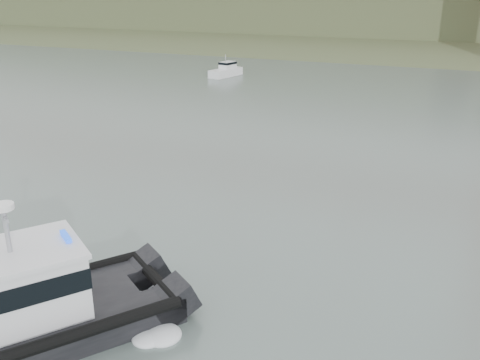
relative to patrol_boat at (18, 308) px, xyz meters
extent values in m
plane|color=#54645E|center=(1.52, 3.40, -1.36)|extent=(400.00, 400.00, 0.00)
cube|color=#364628|center=(1.52, 95.40, -1.36)|extent=(500.00, 44.72, 16.25)
cube|color=#364628|center=(1.52, 123.40, 4.64)|extent=(500.00, 70.00, 18.00)
cube|color=black|center=(-1.23, 0.65, -0.94)|extent=(7.47, 9.98, 1.22)
cube|color=black|center=(1.04, -0.92, -0.94)|extent=(7.47, 9.98, 1.22)
cube|color=silver|center=(0.20, 0.28, 0.85)|extent=(4.60, 4.76, 2.34)
cube|color=black|center=(0.20, 0.28, 1.27)|extent=(4.69, 4.84, 0.76)
cube|color=silver|center=(0.20, 0.28, 2.10)|extent=(4.89, 5.04, 0.16)
cylinder|color=#95979D|center=(0.02, 0.03, 2.94)|extent=(0.16, 0.16, 1.84)
cylinder|color=white|center=(0.02, 0.03, 3.81)|extent=(0.71, 0.71, 0.18)
cube|color=silver|center=(-18.10, 55.55, -0.90)|extent=(2.96, 5.79, 1.11)
cube|color=silver|center=(-18.00, 56.00, 0.02)|extent=(1.90, 2.47, 1.11)
cube|color=black|center=(-18.00, 56.00, 0.39)|extent=(1.96, 2.53, 0.32)
cylinder|color=#95979D|center=(-18.10, 55.55, 1.03)|extent=(0.07, 0.07, 1.11)
camera|label=1|loc=(13.37, -11.40, 10.53)|focal=40.00mm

